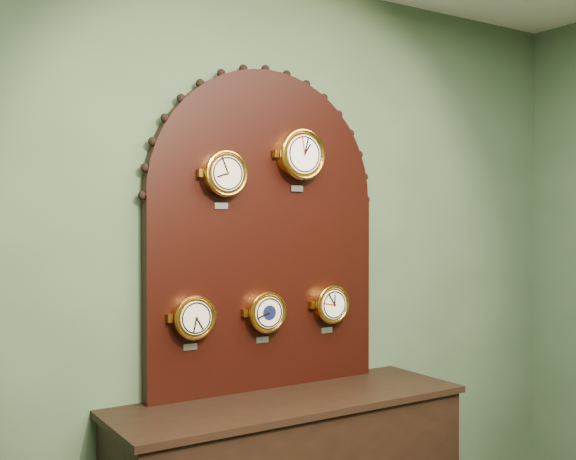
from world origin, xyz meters
TOP-DOWN VIEW (x-y plane):
  - wall_back at (0.00, 2.50)m, footprint 4.00×0.00m
  - display_board at (0.00, 2.45)m, footprint 1.26×0.06m
  - roman_clock at (-0.25, 2.38)m, footprint 0.21×0.08m
  - arabic_clock at (0.16, 2.38)m, footprint 0.25×0.08m
  - hygrometer at (-0.40, 2.38)m, footprint 0.20×0.08m
  - barometer at (-0.04, 2.38)m, footprint 0.19×0.08m
  - tide_clock at (0.33, 2.38)m, footprint 0.19×0.08m

SIDE VIEW (x-z plane):
  - barometer at x=-0.04m, z-range 1.08..1.32m
  - hygrometer at x=-0.40m, z-range 1.08..1.33m
  - tide_clock at x=0.33m, z-range 1.09..1.33m
  - wall_back at x=0.00m, z-range -0.60..3.40m
  - display_board at x=0.00m, z-range 0.86..2.39m
  - roman_clock at x=-0.25m, z-range 1.70..1.96m
  - arabic_clock at x=0.16m, z-range 1.79..2.08m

